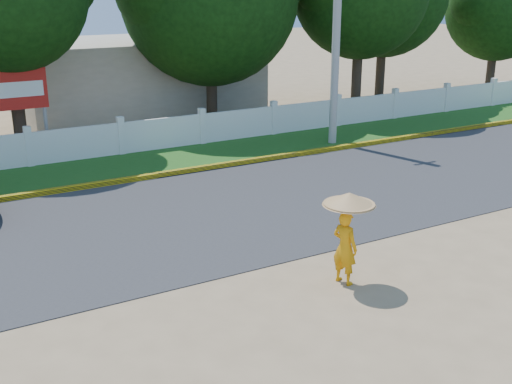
{
  "coord_description": "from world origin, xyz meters",
  "views": [
    {
      "loc": [
        -6.46,
        -9.36,
        5.62
      ],
      "look_at": [
        0.0,
        2.0,
        1.3
      ],
      "focal_mm": 45.0,
      "sensor_mm": 36.0,
      "label": 1
    }
  ],
  "objects": [
    {
      "name": "billboard",
      "position": [
        -3.29,
        12.3,
        2.14
      ],
      "size": [
        2.5,
        0.13,
        2.95
      ],
      "color": "gray",
      "rests_on": "ground"
    },
    {
      "name": "fence",
      "position": [
        0.0,
        11.2,
        0.55
      ],
      "size": [
        40.0,
        0.1,
        1.1
      ],
      "primitive_type": "cube",
      "color": "silver",
      "rests_on": "ground"
    },
    {
      "name": "ground",
      "position": [
        0.0,
        0.0,
        0.0
      ],
      "size": [
        120.0,
        120.0,
        0.0
      ],
      "primitive_type": "plane",
      "color": "#9E8460",
      "rests_on": "ground"
    },
    {
      "name": "utility_pole",
      "position": [
        7.13,
        8.95,
        4.09
      ],
      "size": [
        0.28,
        0.28,
        8.18
      ],
      "primitive_type": "cylinder",
      "color": "#999996",
      "rests_on": "ground"
    },
    {
      "name": "curb",
      "position": [
        0.0,
        8.05,
        0.08
      ],
      "size": [
        40.0,
        0.18,
        0.16
      ],
      "primitive_type": "cube",
      "color": "yellow",
      "rests_on": "ground"
    },
    {
      "name": "tree_row",
      "position": [
        4.67,
        14.05,
        4.89
      ],
      "size": [
        40.23,
        7.57,
        8.56
      ],
      "color": "#473828",
      "rests_on": "ground"
    },
    {
      "name": "building_near",
      "position": [
        3.0,
        18.0,
        1.6
      ],
      "size": [
        10.0,
        6.0,
        3.2
      ],
      "primitive_type": "cube",
      "color": "#B7AD99",
      "rests_on": "ground"
    },
    {
      "name": "road",
      "position": [
        0.0,
        4.5,
        0.01
      ],
      "size": [
        60.0,
        7.0,
        0.02
      ],
      "primitive_type": "cube",
      "color": "#38383A",
      "rests_on": "ground"
    },
    {
      "name": "monk_with_parasol",
      "position": [
        0.67,
        -0.33,
        1.2
      ],
      "size": [
        1.01,
        1.01,
        1.85
      ],
      "color": "orange",
      "rests_on": "ground"
    },
    {
      "name": "grass_verge",
      "position": [
        0.0,
        9.75,
        0.01
      ],
      "size": [
        60.0,
        3.5,
        0.03
      ],
      "primitive_type": "cube",
      "color": "#2D601E",
      "rests_on": "ground"
    }
  ]
}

